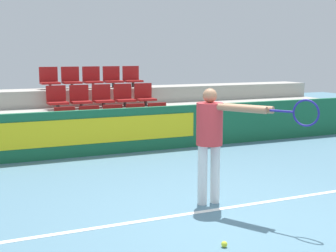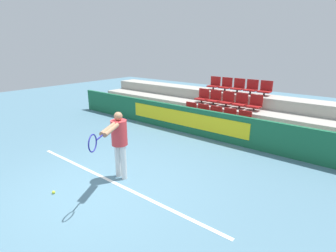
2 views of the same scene
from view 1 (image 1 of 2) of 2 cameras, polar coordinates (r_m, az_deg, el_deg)
ground_plane at (r=5.99m, az=8.25°, el=-11.05°), size 30.00×30.00×0.00m
court_baseline at (r=6.29m, az=6.40°, el=-10.00°), size 5.85×0.08×0.01m
barrier_wall at (r=9.67m, az=-5.53°, el=-0.56°), size 12.84×0.14×0.93m
bleacher_tier_front at (r=10.21m, az=-6.33°, el=-1.59°), size 12.44×0.89×0.40m
bleacher_tier_middle at (r=11.02m, az=-7.76°, el=0.18°), size 12.44×0.89×0.79m
bleacher_tier_back at (r=11.84m, az=-8.99°, el=1.71°), size 12.44×0.89×1.19m
stadium_chair_0 at (r=9.99m, az=-12.34°, el=0.51°), size 0.44×0.38×0.53m
stadium_chair_1 at (r=10.11m, az=-9.42°, el=0.69°), size 0.44×0.38×0.53m
stadium_chair_2 at (r=10.25m, az=-6.57°, el=0.86°), size 0.44×0.38×0.53m
stadium_chair_3 at (r=10.42m, az=-3.80°, el=1.03°), size 0.44×0.38×0.53m
stadium_chair_4 at (r=10.61m, az=-1.13°, el=1.18°), size 0.44×0.38×0.53m
stadium_chair_5 at (r=10.81m, az=-13.38°, el=3.20°), size 0.44×0.38×0.53m
stadium_chair_6 at (r=10.92m, az=-10.65°, el=3.34°), size 0.44×0.38×0.53m
stadium_chair_7 at (r=11.05m, az=-7.99°, el=3.47°), size 0.44×0.38×0.53m
stadium_chair_8 at (r=11.21m, az=-5.40°, el=3.59°), size 0.44×0.38×0.53m
stadium_chair_9 at (r=11.39m, az=-2.88°, el=3.69°), size 0.44×0.38×0.53m
stadium_chair_10 at (r=11.65m, az=-14.27°, el=5.51°), size 0.44×0.38×0.53m
stadium_chair_11 at (r=11.75m, az=-11.72°, el=5.62°), size 0.44×0.38×0.53m
stadium_chair_12 at (r=11.88m, az=-9.23°, el=5.72°), size 0.44×0.38×0.53m
stadium_chair_13 at (r=12.02m, az=-6.79°, el=5.80°), size 0.44×0.38×0.53m
stadium_chair_14 at (r=12.19m, az=-4.41°, el=5.88°), size 0.44×0.38×0.53m
tennis_player at (r=6.23m, az=5.67°, el=-0.80°), size 0.91×1.46×1.57m
tennis_ball at (r=5.13m, az=6.88°, el=-14.11°), size 0.07×0.07×0.07m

